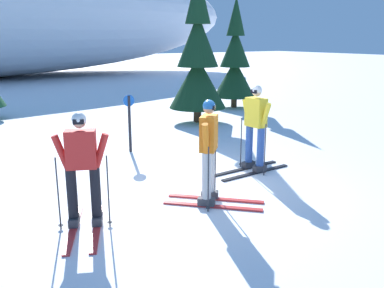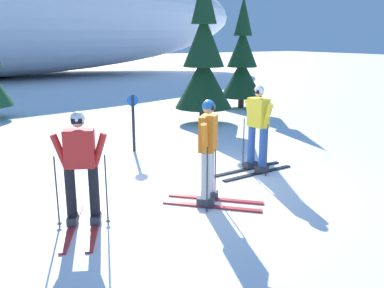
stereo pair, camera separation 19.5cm
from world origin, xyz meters
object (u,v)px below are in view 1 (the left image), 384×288
(skier_red_jacket, at_px, (82,168))
(pine_tree_center_right, at_px, (198,60))
(trail_marker_post, at_px, (130,120))
(skier_orange_jacket, at_px, (209,150))
(skier_yellow_jacket, at_px, (255,127))
(pine_tree_far_right, at_px, (235,62))

(skier_red_jacket, xyz_separation_m, pine_tree_center_right, (5.72, 5.73, 1.10))
(pine_tree_center_right, xyz_separation_m, trail_marker_post, (-3.43, -2.26, -1.21))
(skier_red_jacket, distance_m, skier_orange_jacket, 2.05)
(skier_yellow_jacket, height_order, pine_tree_center_right, pine_tree_center_right)
(skier_orange_jacket, bearing_deg, skier_yellow_jacket, 27.87)
(skier_yellow_jacket, xyz_separation_m, pine_tree_far_right, (4.74, 6.74, 0.84))
(skier_yellow_jacket, xyz_separation_m, pine_tree_center_right, (1.87, 5.02, 1.06))
(skier_red_jacket, height_order, skier_orange_jacket, skier_orange_jacket)
(skier_yellow_jacket, xyz_separation_m, skier_red_jacket, (-3.85, -0.72, -0.04))
(skier_yellow_jacket, relative_size, skier_orange_jacket, 1.02)
(skier_red_jacket, bearing_deg, skier_yellow_jacket, 10.54)
(skier_orange_jacket, bearing_deg, trail_marker_post, 86.15)
(skier_orange_jacket, distance_m, trail_marker_post, 3.73)
(skier_yellow_jacket, relative_size, skier_red_jacket, 1.05)
(skier_orange_jacket, height_order, trail_marker_post, skier_orange_jacket)
(skier_red_jacket, relative_size, trail_marker_post, 1.22)
(skier_orange_jacket, bearing_deg, skier_red_jacket, 173.26)
(skier_red_jacket, relative_size, pine_tree_far_right, 0.40)
(skier_yellow_jacket, height_order, pine_tree_far_right, pine_tree_far_right)
(skier_red_jacket, bearing_deg, trail_marker_post, 56.62)
(skier_yellow_jacket, height_order, skier_red_jacket, skier_yellow_jacket)
(pine_tree_center_right, bearing_deg, pine_tree_far_right, 30.98)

